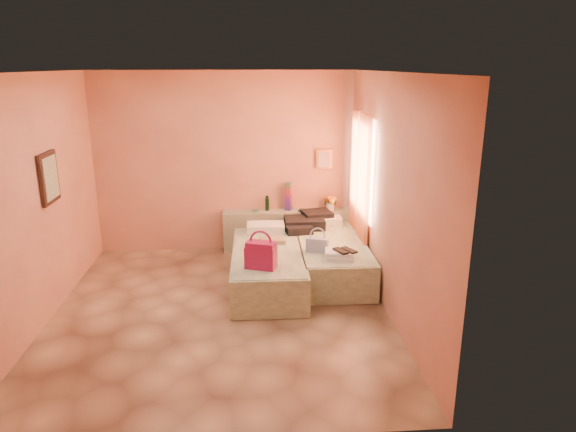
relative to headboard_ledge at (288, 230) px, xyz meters
name	(u,v)px	position (x,y,z in m)	size (l,w,h in m)	color
ground	(221,311)	(-0.98, -2.10, -0.33)	(4.50, 4.50, 0.00)	tan
room_walls	(235,157)	(-0.77, -1.53, 1.46)	(4.02, 4.51, 2.81)	#E3A379
headboard_ledge	(288,230)	(0.00, 0.00, 0.00)	(2.05, 0.30, 0.65)	gray
bed_left	(268,268)	(-0.38, -1.36, -0.08)	(0.90, 2.00, 0.50)	beige
bed_right	(331,257)	(0.52, -1.05, -0.08)	(0.90, 2.00, 0.50)	beige
water_bottle	(267,203)	(-0.33, 0.05, 0.44)	(0.06, 0.06, 0.23)	#14381D
rainbow_box	(289,196)	(0.01, 0.07, 0.54)	(0.10, 0.10, 0.44)	#A1134C
small_dish	(256,211)	(-0.51, -0.01, 0.34)	(0.12, 0.12, 0.03)	#447C5E
green_book	(305,211)	(0.26, -0.07, 0.34)	(0.19, 0.13, 0.03)	#254630
flower_vase	(330,201)	(0.67, -0.01, 0.47)	(0.22, 0.22, 0.29)	white
magenta_handbag	(261,255)	(-0.48, -1.97, 0.34)	(0.36, 0.20, 0.34)	#A1134C
khaki_garment	(272,240)	(-0.30, -1.05, 0.20)	(0.33, 0.27, 0.06)	tan
clothes_pile	(308,221)	(0.27, -0.43, 0.27)	(0.65, 0.65, 0.19)	black
blue_handbag	(317,245)	(0.28, -1.46, 0.27)	(0.29, 0.12, 0.19)	#425F9F
towel_stack	(340,255)	(0.53, -1.73, 0.23)	(0.35, 0.30, 0.10)	white
sandal_pair	(345,251)	(0.59, -1.76, 0.29)	(0.18, 0.24, 0.03)	black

